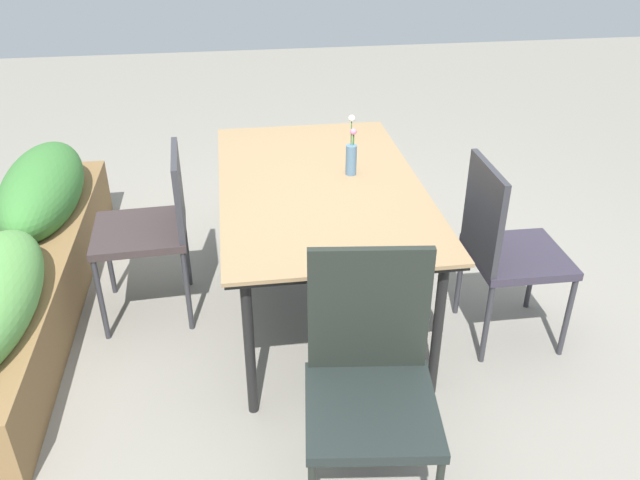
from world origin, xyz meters
The scene contains 7 objects.
ground_plane centered at (0.00, 0.00, 0.00)m, with size 12.00×12.00×0.00m, color gray.
dining_table centered at (0.04, -0.05, 0.70)m, with size 1.69×1.00×0.75m.
chair_end_left centered at (-1.14, -0.06, 0.54)m, with size 0.52×0.52×0.98m.
chair_near_left centered at (-0.34, -0.89, 0.54)m, with size 0.45×0.45×0.95m.
chair_far_side centered at (0.13, 0.80, 0.54)m, with size 0.49×0.49×0.91m.
flower_vase centered at (0.12, -0.22, 0.85)m, with size 0.06×0.06×0.31m.
planter_box centered at (0.20, 1.49, 0.32)m, with size 2.47×0.47×0.69m.
Camera 1 is at (-2.86, 0.37, 2.10)m, focal length 36.14 mm.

